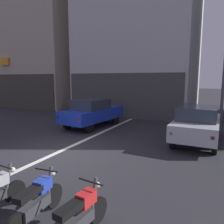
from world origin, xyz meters
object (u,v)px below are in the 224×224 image
motorcycle_blue_row_right_mid (37,201)px  motorcycle_red_row_rightmost (80,216)px  car_blue_crossing_near (92,112)px  car_silver_parked_kerbside (197,123)px

motorcycle_blue_row_right_mid → motorcycle_red_row_rightmost: 1.03m
car_blue_crossing_near → motorcycle_red_row_rightmost: car_blue_crossing_near is taller
car_silver_parked_kerbside → motorcycle_blue_row_right_mid: 7.53m
car_blue_crossing_near → motorcycle_red_row_rightmost: bearing=-60.0°
car_blue_crossing_near → car_silver_parked_kerbside: same height
car_silver_parked_kerbside → motorcycle_blue_row_right_mid: size_ratio=2.47×
car_blue_crossing_near → motorcycle_blue_row_right_mid: (3.56, -7.90, -0.43)m
car_silver_parked_kerbside → motorcycle_blue_row_right_mid: bearing=-107.6°
motorcycle_blue_row_right_mid → motorcycle_red_row_rightmost: (1.03, -0.03, 0.00)m
car_silver_parked_kerbside → motorcycle_red_row_rightmost: size_ratio=2.47×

